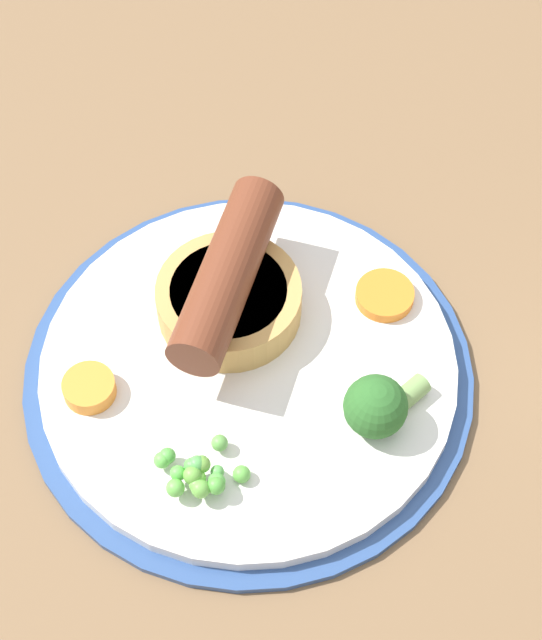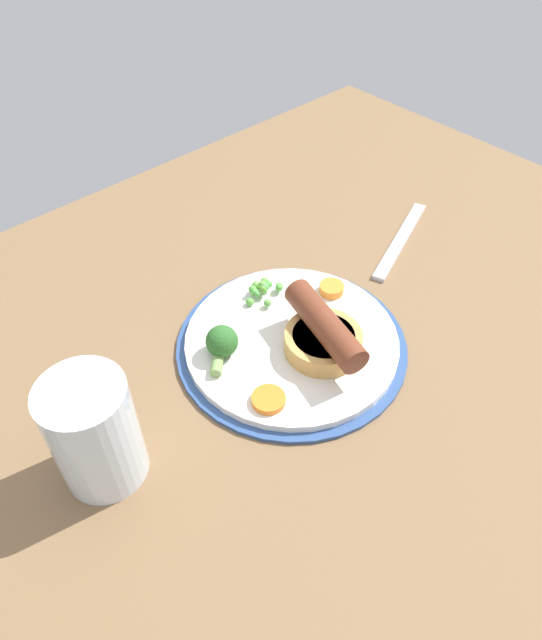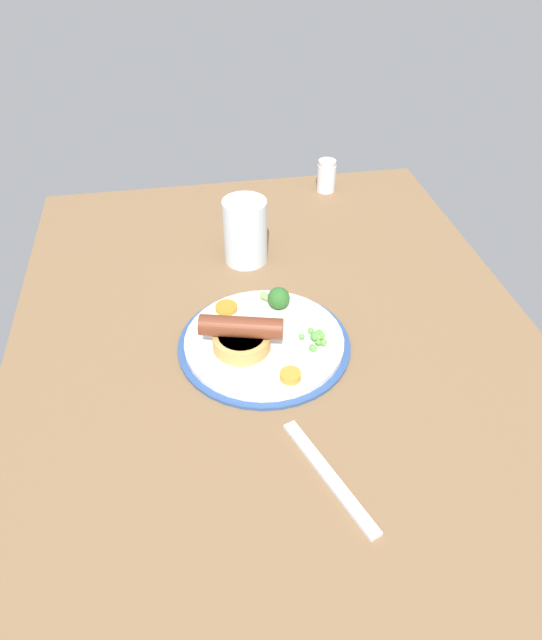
% 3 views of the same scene
% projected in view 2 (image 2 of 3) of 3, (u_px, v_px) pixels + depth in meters
% --- Properties ---
extents(dining_table, '(1.10, 0.80, 0.03)m').
position_uv_depth(dining_table, '(286.00, 339.00, 0.66)').
color(dining_table, brown).
rests_on(dining_table, ground).
extents(dinner_plate, '(0.26, 0.26, 0.01)m').
position_uv_depth(dinner_plate, '(292.00, 343.00, 0.63)').
color(dinner_plate, '#2D4C84').
rests_on(dinner_plate, dining_table).
extents(sausage_pudding, '(0.08, 0.12, 0.05)m').
position_uv_depth(sausage_pudding, '(321.00, 337.00, 0.60)').
color(sausage_pudding, tan).
rests_on(sausage_pudding, dinner_plate).
extents(pea_pile, '(0.05, 0.04, 0.02)m').
position_uv_depth(pea_pile, '(262.00, 289.00, 0.67)').
color(pea_pile, green).
rests_on(pea_pile, dinner_plate).
extents(broccoli_floret_near, '(0.05, 0.05, 0.03)m').
position_uv_depth(broccoli_floret_near, '(222.00, 343.00, 0.60)').
color(broccoli_floret_near, '#2D6628').
rests_on(broccoli_floret_near, dinner_plate).
extents(carrot_slice_0, '(0.03, 0.03, 0.01)m').
position_uv_depth(carrot_slice_0, '(332.00, 289.00, 0.67)').
color(carrot_slice_0, orange).
rests_on(carrot_slice_0, dinner_plate).
extents(carrot_slice_2, '(0.04, 0.04, 0.01)m').
position_uv_depth(carrot_slice_2, '(269.00, 400.00, 0.56)').
color(carrot_slice_2, orange).
rests_on(carrot_slice_2, dinner_plate).
extents(fork, '(0.17, 0.08, 0.01)m').
position_uv_depth(fork, '(401.00, 240.00, 0.77)').
color(fork, silver).
rests_on(fork, dining_table).
extents(drinking_glass, '(0.08, 0.08, 0.12)m').
position_uv_depth(drinking_glass, '(94.00, 433.00, 0.49)').
color(drinking_glass, silver).
rests_on(drinking_glass, dining_table).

